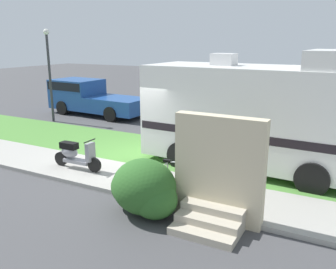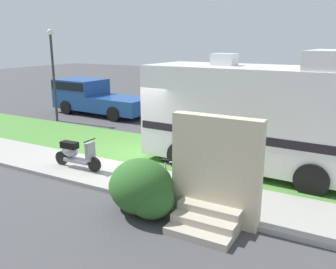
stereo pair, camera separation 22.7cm
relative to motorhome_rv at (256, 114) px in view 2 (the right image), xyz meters
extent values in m
plane|color=#424244|center=(-3.71, -1.53, -1.76)|extent=(80.00, 80.00, 0.00)
cube|color=#9E9B93|center=(-3.71, -2.73, -1.70)|extent=(24.00, 2.00, 0.12)
cube|color=#4C8438|center=(-3.71, -0.03, -1.72)|extent=(24.00, 3.40, 0.08)
cube|color=silver|center=(-0.10, 0.00, -0.02)|extent=(6.67, 2.74, 2.89)
cube|color=black|center=(-0.10, 0.00, -0.45)|extent=(6.54, 2.76, 0.24)
cube|color=silver|center=(-1.09, 0.04, 1.60)|extent=(0.72, 0.62, 0.36)
cylinder|color=black|center=(1.98, 1.14, -1.31)|extent=(0.91, 0.31, 0.90)
cylinder|color=black|center=(1.90, -1.27, -1.31)|extent=(0.91, 0.31, 0.90)
cylinder|color=black|center=(-1.87, 1.27, -1.31)|extent=(0.91, 0.31, 0.90)
cylinder|color=black|center=(-1.96, -1.14, -1.31)|extent=(0.91, 0.31, 0.90)
cylinder|color=black|center=(-4.00, -2.86, -1.42)|extent=(0.44, 0.11, 0.44)
cylinder|color=black|center=(-5.30, -2.89, -1.42)|extent=(0.44, 0.11, 0.44)
cube|color=gray|center=(-4.65, -2.87, -1.40)|extent=(0.92, 0.30, 0.10)
cube|color=black|center=(-4.93, -2.88, -0.94)|extent=(0.57, 0.27, 0.20)
ellipsoid|color=gray|center=(-4.93, -2.88, -1.14)|extent=(0.61, 0.31, 0.36)
cube|color=gray|center=(-4.13, -2.86, -1.04)|extent=(0.15, 0.32, 0.56)
cylinder|color=black|center=(-4.13, -2.86, -0.69)|extent=(0.05, 0.50, 0.04)
sphere|color=white|center=(-4.13, -2.86, -0.86)|extent=(0.12, 0.12, 0.12)
torus|color=black|center=(-0.75, -3.01, -1.29)|extent=(0.71, 0.12, 0.71)
torus|color=black|center=(-1.74, -3.12, -1.29)|extent=(0.71, 0.12, 0.71)
cylinder|color=silver|center=(-1.09, -3.05, -1.12)|extent=(0.57, 0.10, 0.68)
cylinder|color=silver|center=(-1.39, -3.08, -1.14)|extent=(0.10, 0.05, 0.61)
cylinder|color=silver|center=(-1.12, -3.05, -0.81)|extent=(0.60, 0.10, 0.09)
cylinder|color=silver|center=(-1.55, -3.10, -1.37)|extent=(0.40, 0.08, 0.19)
cylinder|color=silver|center=(-1.58, -3.10, -1.06)|extent=(0.35, 0.07, 0.47)
cylinder|color=silver|center=(-0.79, -3.01, -1.04)|extent=(0.12, 0.05, 0.51)
cube|color=black|center=(-1.42, -3.08, -0.81)|extent=(0.21, 0.12, 0.06)
cylinder|color=black|center=(-0.83, -3.02, -0.75)|extent=(0.09, 0.52, 0.03)
cube|color=#1E478C|center=(-11.16, 4.50, -0.70)|extent=(2.67, 2.16, 1.57)
cube|color=black|center=(-11.16, 4.50, -0.21)|extent=(2.54, 2.17, 0.44)
cube|color=#1E478C|center=(-8.34, 4.33, -1.10)|extent=(3.23, 2.19, 0.77)
cylinder|color=black|center=(-11.42, 3.55, -1.38)|extent=(0.77, 0.29, 0.76)
cylinder|color=black|center=(-11.30, 5.48, -1.38)|extent=(0.77, 0.29, 0.76)
cylinder|color=black|center=(-8.03, 3.34, -1.38)|extent=(0.77, 0.29, 0.76)
cylinder|color=black|center=(-7.91, 5.27, -1.38)|extent=(0.77, 0.29, 0.76)
cube|color=#B2A893|center=(0.19, -4.33, -1.68)|extent=(1.40, 0.96, 0.16)
cube|color=#B2A893|center=(0.19, -4.17, -1.52)|extent=(1.40, 0.64, 0.16)
cube|color=#B2A893|center=(0.19, -4.01, -1.36)|extent=(1.40, 0.32, 0.16)
cube|color=beige|center=(0.19, -3.70, -0.56)|extent=(2.00, 0.30, 2.40)
ellipsoid|color=#2D6026|center=(-1.41, -4.23, -1.08)|extent=(1.52, 1.36, 1.29)
ellipsoid|color=#2D6026|center=(-1.79, -4.08, -1.23)|extent=(1.14, 1.02, 0.97)
ellipsoid|color=#2D6026|center=(-1.07, -4.35, -1.27)|extent=(1.06, 0.95, 0.90)
cylinder|color=#19722D|center=(-0.80, -2.86, -1.54)|extent=(0.07, 0.07, 0.21)
cylinder|color=#19722D|center=(-0.80, -2.86, -1.42)|extent=(0.03, 0.03, 0.04)
cylinder|color=black|center=(-0.80, -2.86, -1.39)|extent=(0.04, 0.04, 0.02)
cylinder|color=navy|center=(0.14, -3.23, -1.55)|extent=(0.06, 0.06, 0.19)
cylinder|color=navy|center=(0.14, -3.23, -1.43)|extent=(0.03, 0.03, 0.04)
cylinder|color=black|center=(0.14, -3.23, -1.41)|extent=(0.03, 0.03, 0.01)
cylinder|color=#333338|center=(-10.63, 2.07, 0.34)|extent=(0.12, 0.12, 4.21)
sphere|color=silver|center=(-10.63, 2.07, 2.57)|extent=(0.28, 0.28, 0.28)
camera|label=1|loc=(2.62, -10.68, 2.15)|focal=38.05mm
camera|label=2|loc=(2.82, -10.57, 2.15)|focal=38.05mm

